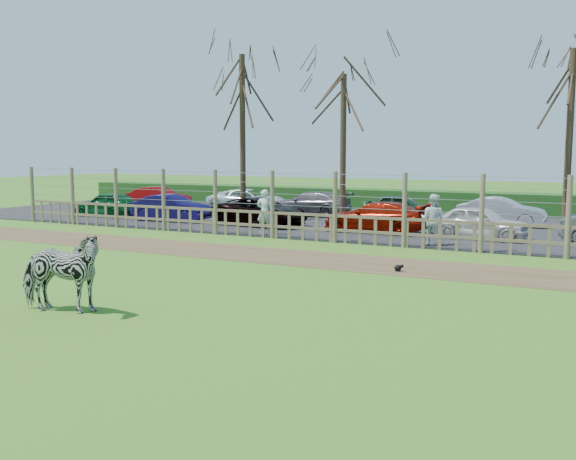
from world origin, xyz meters
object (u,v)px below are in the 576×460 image
at_px(tree_left, 242,97).
at_px(tree_mid, 343,112).
at_px(car_9, 310,204).
at_px(zebra, 60,273).
at_px(car_10, 401,207).
at_px(car_3, 376,217).
at_px(car_4, 479,222).
at_px(car_0, 108,204).
at_px(visitor_a, 265,212).
at_px(crow, 398,268).
at_px(car_1, 172,208).
at_px(car_11, 502,211).
at_px(visitor_b, 433,220).
at_px(tree_right, 571,96).
at_px(car_7, 159,198).
at_px(car_8, 249,200).
at_px(car_2, 260,212).

relative_size(tree_left, tree_mid, 1.15).
distance_m(tree_left, car_9, 6.29).
xyz_separation_m(zebra, car_10, (0.81, 19.54, -0.17)).
bearing_deg(car_3, car_4, 89.27).
xyz_separation_m(tree_left, car_4, (10.85, -1.38, -4.98)).
height_order(tree_mid, car_0, tree_mid).
xyz_separation_m(zebra, visitor_a, (-2.26, 12.20, 0.10)).
distance_m(car_3, car_10, 4.77).
bearing_deg(crow, visitor_a, 144.51).
bearing_deg(car_1, car_10, -66.97).
height_order(zebra, car_11, zebra).
distance_m(visitor_a, visitor_b, 6.41).
bearing_deg(tree_left, tree_right, 6.34).
bearing_deg(car_7, car_8, -88.73).
bearing_deg(crow, car_2, 138.90).
xyz_separation_m(car_3, car_8, (-8.89, 5.17, 0.00)).
height_order(car_2, car_4, same).
distance_m(car_2, car_11, 10.33).
height_order(car_4, car_9, same).
xyz_separation_m(tree_left, tree_right, (13.50, 1.50, -0.37)).
bearing_deg(car_2, tree_left, 58.82).
xyz_separation_m(tree_mid, tree_right, (9.00, 0.50, 0.37)).
bearing_deg(car_11, car_4, 178.87).
xyz_separation_m(zebra, car_9, (-3.86, 19.54, -0.17)).
bearing_deg(car_4, car_1, 95.37).
xyz_separation_m(crow, car_3, (-3.31, 7.47, 0.54)).
bearing_deg(car_2, car_1, 101.78).
bearing_deg(visitor_b, tree_mid, -35.59).
height_order(tree_left, car_0, tree_left).
distance_m(car_3, car_9, 6.99).
distance_m(car_2, car_8, 6.43).
xyz_separation_m(crow, car_1, (-12.97, 7.10, 0.54)).
bearing_deg(tree_mid, car_1, -159.81).
height_order(visitor_a, car_1, visitor_a).
bearing_deg(car_1, tree_right, -85.00).
distance_m(visitor_b, car_3, 3.76).
height_order(car_3, car_11, same).
bearing_deg(car_0, car_10, 110.17).
bearing_deg(crow, tree_right, 72.10).
bearing_deg(tree_mid, car_4, -20.54).
height_order(tree_left, crow, tree_left).
relative_size(visitor_a, car_11, 0.47).
height_order(zebra, car_1, zebra).
distance_m(car_2, car_9, 4.82).
height_order(tree_right, car_2, tree_right).
relative_size(tree_mid, zebra, 3.58).
bearing_deg(tree_right, car_9, 170.64).
xyz_separation_m(tree_right, car_4, (-2.65, -2.88, -4.60)).
bearing_deg(car_7, car_9, -94.39).
bearing_deg(car_3, car_11, 139.88).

